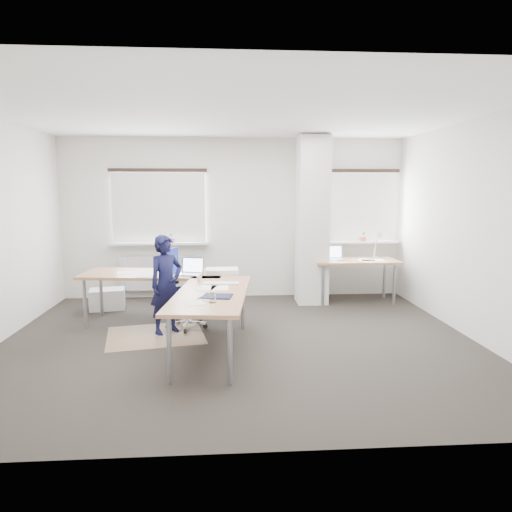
{
  "coord_description": "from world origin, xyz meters",
  "views": [
    {
      "loc": [
        -0.16,
        -5.59,
        1.91
      ],
      "look_at": [
        0.28,
        0.9,
        0.96
      ],
      "focal_mm": 32.0,
      "sensor_mm": 36.0,
      "label": 1
    }
  ],
  "objects": [
    {
      "name": "floor_mat",
      "position": [
        -1.09,
        0.29,
        0.0
      ],
      "size": [
        1.41,
        1.26,
        0.01
      ],
      "primitive_type": "cube",
      "rotation": [
        0.0,
        0.0,
        0.19
      ],
      "color": "#7E6345",
      "rests_on": "ground"
    },
    {
      "name": "desk_main",
      "position": [
        -0.7,
        0.28,
        0.69
      ],
      "size": [
        2.41,
        2.85,
        0.96
      ],
      "rotation": [
        0.0,
        0.0,
        -0.11
      ],
      "color": "#925E3F",
      "rests_on": "ground"
    },
    {
      "name": "person",
      "position": [
        -0.95,
        0.4,
        0.66
      ],
      "size": [
        0.57,
        0.55,
        1.32
      ],
      "primitive_type": "imported",
      "rotation": [
        0.0,
        0.0,
        0.66
      ],
      "color": "black",
      "rests_on": "ground"
    },
    {
      "name": "task_chair",
      "position": [
        -0.74,
        0.64,
        0.31
      ],
      "size": [
        0.64,
        0.62,
        1.1
      ],
      "rotation": [
        0.0,
        0.0,
        -0.35
      ],
      "color": "navy",
      "rests_on": "ground"
    },
    {
      "name": "white_crate",
      "position": [
        -2.07,
        1.73,
        0.16
      ],
      "size": [
        0.6,
        0.47,
        0.32
      ],
      "primitive_type": "cube",
      "rotation": [
        0.0,
        0.0,
        0.19
      ],
      "color": "white",
      "rests_on": "ground"
    },
    {
      "name": "desk_side",
      "position": [
        2.05,
        1.93,
        0.69
      ],
      "size": [
        1.41,
        0.72,
        1.22
      ],
      "rotation": [
        0.0,
        0.0,
        -0.02
      ],
      "color": "#925E3F",
      "rests_on": "ground"
    },
    {
      "name": "ground",
      "position": [
        0.0,
        0.0,
        0.0
      ],
      "size": [
        6.0,
        6.0,
        0.0
      ],
      "primitive_type": "plane",
      "color": "#282420",
      "rests_on": "ground"
    },
    {
      "name": "room_shell",
      "position": [
        0.18,
        0.45,
        1.75
      ],
      "size": [
        6.04,
        5.04,
        2.82
      ],
      "color": "silver",
      "rests_on": "ground"
    }
  ]
}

